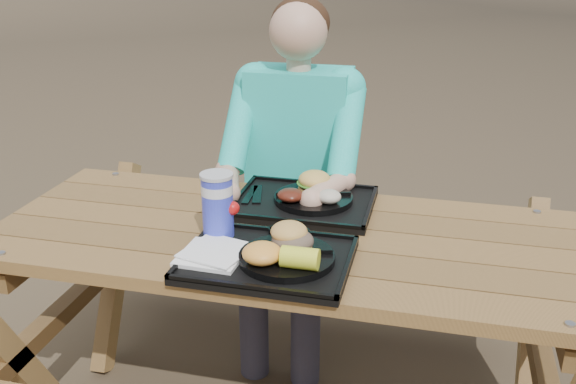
# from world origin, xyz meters

# --- Properties ---
(picnic_table) EXTENTS (1.80, 1.49, 0.75)m
(picnic_table) POSITION_xyz_m (0.00, 0.00, 0.38)
(picnic_table) COLOR #999999
(picnic_table) RESTS_ON ground
(tray_near) EXTENTS (0.45, 0.35, 0.02)m
(tray_near) POSITION_xyz_m (-0.00, -0.21, 0.76)
(tray_near) COLOR black
(tray_near) RESTS_ON picnic_table
(tray_far) EXTENTS (0.45, 0.35, 0.02)m
(tray_far) POSITION_xyz_m (0.01, 0.20, 0.76)
(tray_far) COLOR black
(tray_far) RESTS_ON picnic_table
(plate_near) EXTENTS (0.26, 0.26, 0.02)m
(plate_near) POSITION_xyz_m (0.05, -0.22, 0.78)
(plate_near) COLOR black
(plate_near) RESTS_ON tray_near
(plate_far) EXTENTS (0.26, 0.26, 0.02)m
(plate_far) POSITION_xyz_m (0.04, 0.21, 0.78)
(plate_far) COLOR black
(plate_far) RESTS_ON tray_far
(napkin_stack) EXTENTS (0.18, 0.18, 0.02)m
(napkin_stack) POSITION_xyz_m (-0.15, -0.24, 0.78)
(napkin_stack) COLOR white
(napkin_stack) RESTS_ON tray_near
(soda_cup) EXTENTS (0.09, 0.09, 0.18)m
(soda_cup) POSITION_xyz_m (-0.18, -0.11, 0.86)
(soda_cup) COLOR #1A27CA
(soda_cup) RESTS_ON tray_near
(condiment_bbq) EXTENTS (0.05, 0.05, 0.03)m
(condiment_bbq) POSITION_xyz_m (-0.01, -0.08, 0.78)
(condiment_bbq) COLOR black
(condiment_bbq) RESTS_ON tray_near
(condiment_mustard) EXTENTS (0.05, 0.05, 0.03)m
(condiment_mustard) POSITION_xyz_m (0.06, -0.08, 0.78)
(condiment_mustard) COLOR gold
(condiment_mustard) RESTS_ON tray_near
(sandwich) EXTENTS (0.11, 0.11, 0.11)m
(sandwich) POSITION_xyz_m (0.06, -0.18, 0.85)
(sandwich) COLOR #DDA24E
(sandwich) RESTS_ON plate_near
(mac_cheese) EXTENTS (0.11, 0.11, 0.05)m
(mac_cheese) POSITION_xyz_m (-0.00, -0.28, 0.82)
(mac_cheese) COLOR #FFB143
(mac_cheese) RESTS_ON plate_near
(corn_cob) EXTENTS (0.10, 0.10, 0.06)m
(corn_cob) POSITION_xyz_m (0.10, -0.29, 0.82)
(corn_cob) COLOR #F8FF35
(corn_cob) RESTS_ON plate_near
(cutlery_far) EXTENTS (0.07, 0.16, 0.01)m
(cutlery_far) POSITION_xyz_m (-0.16, 0.22, 0.77)
(cutlery_far) COLOR black
(cutlery_far) RESTS_ON tray_far
(burger) EXTENTS (0.11, 0.11, 0.10)m
(burger) POSITION_xyz_m (0.03, 0.26, 0.84)
(burger) COLOR #E9B452
(burger) RESTS_ON plate_far
(baked_beans) EXTENTS (0.09, 0.09, 0.04)m
(baked_beans) POSITION_xyz_m (-0.03, 0.15, 0.81)
(baked_beans) COLOR #541C10
(baked_beans) RESTS_ON plate_far
(potato_salad) EXTENTS (0.08, 0.08, 0.04)m
(potato_salad) POSITION_xyz_m (0.10, 0.16, 0.81)
(potato_salad) COLOR beige
(potato_salad) RESTS_ON plate_far
(diner) EXTENTS (0.48, 0.84, 1.28)m
(diner) POSITION_xyz_m (-0.10, 0.57, 0.64)
(diner) COLOR teal
(diner) RESTS_ON ground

